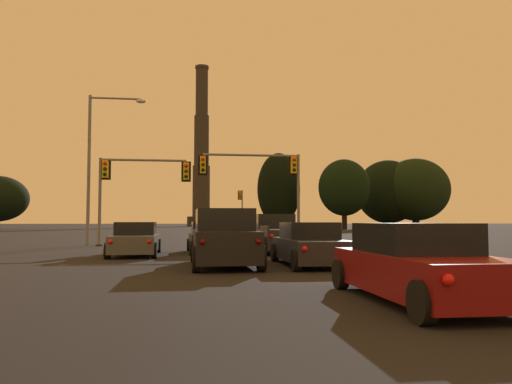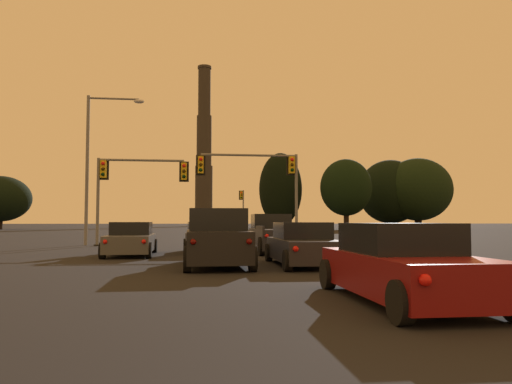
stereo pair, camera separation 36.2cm
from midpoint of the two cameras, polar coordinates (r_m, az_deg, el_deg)
sedan_right_lane_third at (r=9.59m, az=17.41°, el=-7.95°), size 2.00×4.71×1.43m
sedan_left_lane_front at (r=22.10m, az=-13.62°, el=-5.32°), size 2.06×4.73×1.43m
hatchback_center_lane_front at (r=23.29m, az=-5.42°, el=-5.31°), size 2.04×4.16×1.44m
pickup_truck_right_lane_front at (r=23.82m, az=2.64°, el=-4.94°), size 2.22×5.52×1.82m
sedan_right_lane_second at (r=16.72m, az=6.01°, el=-6.06°), size 2.01×4.71×1.43m
suv_center_lane_second at (r=16.40m, az=-3.90°, el=-5.32°), size 2.15×4.92×1.86m
traffic_light_overhead_right at (r=30.69m, az=1.07°, el=2.01°), size 6.39×0.50×5.62m
traffic_light_overhead_left at (r=30.75m, az=-13.88°, el=1.48°), size 5.53×0.50×5.23m
traffic_light_far_right at (r=67.71m, az=-1.42°, el=-1.44°), size 0.78×0.50×5.68m
street_lamp at (r=32.18m, az=-17.49°, el=4.24°), size 3.48×0.36×9.21m
smokestack at (r=145.30m, az=-5.90°, el=3.34°), size 7.98×7.98×46.78m
treeline_left_mid at (r=89.96m, az=10.36°, el=0.51°), size 9.18×8.26×12.52m
treeline_center_left at (r=103.90m, az=18.08°, el=0.27°), size 13.70×12.33×13.97m
treeline_far_right at (r=100.14m, az=-27.12°, el=-0.70°), size 10.74×9.67×9.57m
treeline_far_left at (r=104.27m, az=15.21°, el=0.03°), size 12.97×11.67×13.86m
treeline_right_mid at (r=94.61m, az=2.93°, el=0.33°), size 8.15×7.34×14.43m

